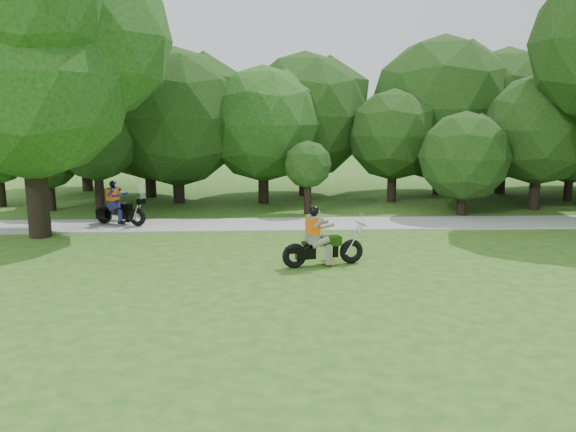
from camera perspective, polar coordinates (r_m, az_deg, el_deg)
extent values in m
plane|color=#275819|center=(12.52, 13.31, -8.16)|extent=(100.00, 100.00, 0.00)
cube|color=gray|center=(20.06, 7.13, -0.78)|extent=(60.00, 2.20, 0.06)
cylinder|color=black|center=(29.99, -19.75, 4.13)|extent=(0.52, 0.52, 1.80)
sphere|color=#153510|center=(29.84, -20.11, 9.82)|extent=(6.41, 6.41, 6.41)
cylinder|color=black|center=(26.72, 1.66, 4.02)|extent=(0.50, 0.50, 1.80)
sphere|color=#153510|center=(26.54, 1.70, 10.10)|extent=(5.94, 5.94, 5.94)
cylinder|color=black|center=(26.92, -13.79, 3.77)|extent=(0.49, 0.49, 1.80)
sphere|color=#153510|center=(26.74, -14.06, 9.71)|extent=(5.81, 5.81, 5.81)
cylinder|color=black|center=(24.94, -11.05, 3.30)|extent=(0.50, 0.50, 1.75)
sphere|color=#153510|center=(24.75, -11.29, 9.75)|extent=(5.94, 5.94, 5.94)
cylinder|color=black|center=(25.21, 10.50, 3.29)|extent=(0.40, 0.40, 1.66)
sphere|color=#153510|center=(25.03, 10.66, 8.11)|extent=(3.97, 3.97, 3.97)
cylinder|color=black|center=(28.08, 15.07, 3.98)|extent=(0.55, 0.55, 1.80)
sphere|color=#153510|center=(27.91, 15.38, 10.40)|extent=(6.90, 6.90, 6.90)
cylinder|color=black|center=(22.72, 17.24, 1.52)|extent=(0.37, 0.37, 1.13)
sphere|color=#153510|center=(22.52, 17.48, 5.77)|extent=(3.46, 3.46, 3.46)
cylinder|color=black|center=(29.21, 20.76, 3.90)|extent=(0.51, 0.51, 1.80)
sphere|color=#153510|center=(29.05, 21.14, 9.64)|extent=(6.24, 6.24, 6.24)
cylinder|color=black|center=(23.78, -18.62, 2.61)|extent=(0.37, 0.37, 1.77)
sphere|color=#153510|center=(23.61, -18.90, 7.33)|extent=(3.31, 3.31, 3.31)
cylinder|color=black|center=(24.58, -22.91, 1.98)|extent=(0.31, 0.31, 1.26)
sphere|color=#153510|center=(24.44, -23.14, 5.15)|extent=(2.27, 2.27, 2.27)
cylinder|color=black|center=(28.02, 26.60, 2.74)|extent=(0.36, 0.36, 1.34)
sphere|color=#164614|center=(27.87, 26.89, 6.22)|extent=(3.19, 3.19, 3.19)
cylinder|color=black|center=(21.91, 2.01, 1.95)|extent=(0.29, 0.29, 1.33)
sphere|color=#153510|center=(21.76, 2.03, 5.25)|extent=(1.85, 1.85, 1.85)
cylinder|color=black|center=(24.93, 23.78, 2.65)|extent=(0.42, 0.42, 1.80)
sphere|color=#153510|center=(24.75, 24.19, 8.04)|extent=(4.46, 4.46, 4.46)
cylinder|color=black|center=(26.50, -27.09, 2.32)|extent=(0.31, 0.31, 1.35)
cylinder|color=black|center=(24.52, -2.51, 3.42)|extent=(0.45, 0.45, 1.80)
sphere|color=#164614|center=(24.33, -2.56, 9.31)|extent=(4.97, 4.97, 4.97)
cylinder|color=black|center=(19.34, -24.28, 4.14)|extent=(0.68, 0.68, 4.20)
sphere|color=#164614|center=(19.28, -24.95, 12.73)|extent=(6.40, 6.40, 6.40)
sphere|color=#164614|center=(19.57, -19.34, 16.60)|extent=(5.12, 5.12, 5.12)
torus|color=black|center=(14.38, 0.66, -4.06)|extent=(0.68, 0.34, 0.65)
torus|color=black|center=(14.92, 6.45, -3.58)|extent=(0.68, 0.34, 0.65)
cube|color=black|center=(14.55, 2.91, -3.70)|extent=(1.16, 0.50, 0.30)
cube|color=silver|center=(14.60, 3.50, -3.66)|extent=(0.51, 0.42, 0.37)
cube|color=black|center=(14.63, 4.44, -2.52)|extent=(0.54, 0.39, 0.24)
cube|color=black|center=(14.45, 2.45, -2.81)|extent=(0.54, 0.41, 0.09)
cylinder|color=silver|center=(14.85, 6.61, -2.36)|extent=(0.50, 0.16, 0.77)
cylinder|color=silver|center=(14.86, 7.43, -0.80)|extent=(0.18, 0.58, 0.03)
cube|color=#5A614E|center=(14.42, 2.45, -2.31)|extent=(0.36, 0.41, 0.22)
cube|color=#5A614E|center=(14.36, 2.53, -1.01)|extent=(0.33, 0.44, 0.52)
cube|color=#FF5805|center=(14.35, 2.53, -0.93)|extent=(0.37, 0.48, 0.41)
sphere|color=black|center=(14.29, 2.65, 0.53)|extent=(0.26, 0.26, 0.26)
torus|color=black|center=(20.80, -18.21, 0.13)|extent=(0.65, 0.40, 0.63)
torus|color=black|center=(19.98, -15.04, -0.11)|extent=(0.65, 0.40, 0.63)
cube|color=black|center=(20.47, -17.04, 0.17)|extent=(1.01, 0.58, 0.29)
cube|color=silver|center=(20.39, -16.73, 0.14)|extent=(0.51, 0.44, 0.36)
cube|color=black|center=(20.21, -16.26, 0.86)|extent=(0.53, 0.42, 0.23)
cube|color=black|center=(20.50, -17.33, 0.83)|extent=(0.54, 0.44, 0.09)
cylinder|color=silver|center=(19.91, -15.00, 0.77)|extent=(0.35, 0.17, 0.81)
cylinder|color=silver|center=(19.76, -14.69, 1.85)|extent=(0.25, 0.54, 0.03)
cube|color=black|center=(20.61, -18.45, 0.15)|extent=(0.39, 0.24, 0.31)
cube|color=black|center=(20.91, -17.79, 0.34)|extent=(0.39, 0.24, 0.31)
cube|color=navy|center=(20.48, -17.35, 1.17)|extent=(0.38, 0.42, 0.22)
cube|color=navy|center=(20.42, -17.36, 2.07)|extent=(0.36, 0.44, 0.50)
cube|color=#FF5805|center=(20.42, -17.36, 2.12)|extent=(0.40, 0.48, 0.40)
sphere|color=black|center=(20.35, -17.36, 3.11)|extent=(0.25, 0.25, 0.25)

